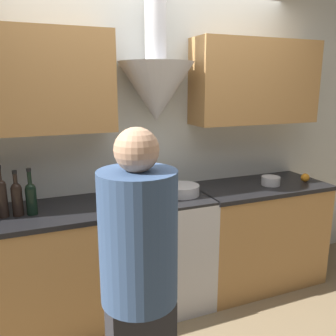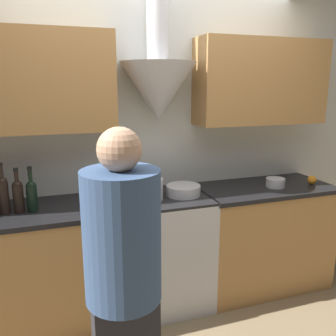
# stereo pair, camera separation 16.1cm
# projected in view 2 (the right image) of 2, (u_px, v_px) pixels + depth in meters

# --- Properties ---
(ground_plane) EXTENTS (12.00, 12.00, 0.00)m
(ground_plane) POSITION_uv_depth(u_px,v_px,m) (177.00, 324.00, 2.71)
(ground_plane) COLOR #847051
(wall_back) EXTENTS (8.40, 0.58, 2.60)m
(wall_back) POSITION_uv_depth(u_px,v_px,m) (150.00, 123.00, 2.90)
(wall_back) COLOR silver
(wall_back) RESTS_ON ground_plane
(counter_left) EXTENTS (1.35, 0.62, 0.93)m
(counter_left) POSITION_uv_depth(u_px,v_px,m) (32.00, 271.00, 2.58)
(counter_left) COLOR #B27F47
(counter_left) RESTS_ON ground_plane
(counter_right) EXTENTS (1.17, 0.62, 0.93)m
(counter_right) POSITION_uv_depth(u_px,v_px,m) (261.00, 235.00, 3.18)
(counter_right) COLOR #B27F47
(counter_right) RESTS_ON ground_plane
(stove_range) EXTENTS (0.69, 0.60, 0.93)m
(stove_range) POSITION_uv_depth(u_px,v_px,m) (164.00, 250.00, 2.89)
(stove_range) COLOR silver
(stove_range) RESTS_ON ground_plane
(wine_bottle_5) EXTENTS (0.07, 0.07, 0.35)m
(wine_bottle_5) POSITION_uv_depth(u_px,v_px,m) (3.00, 193.00, 2.39)
(wine_bottle_5) COLOR black
(wine_bottle_5) RESTS_ON counter_left
(wine_bottle_6) EXTENTS (0.07, 0.07, 0.31)m
(wine_bottle_6) POSITION_uv_depth(u_px,v_px,m) (18.00, 194.00, 2.41)
(wine_bottle_6) COLOR black
(wine_bottle_6) RESTS_ON counter_left
(wine_bottle_7) EXTENTS (0.07, 0.07, 0.32)m
(wine_bottle_7) POSITION_uv_depth(u_px,v_px,m) (32.00, 194.00, 2.43)
(wine_bottle_7) COLOR black
(wine_bottle_7) RESTS_ON counter_left
(stock_pot) EXTENTS (0.26, 0.26, 0.16)m
(stock_pot) POSITION_uv_depth(u_px,v_px,m) (146.00, 189.00, 2.69)
(stock_pot) COLOR silver
(stock_pot) RESTS_ON stove_range
(mixing_bowl) EXTENTS (0.27, 0.27, 0.08)m
(mixing_bowl) POSITION_uv_depth(u_px,v_px,m) (183.00, 190.00, 2.81)
(mixing_bowl) COLOR silver
(mixing_bowl) RESTS_ON stove_range
(orange_fruit) EXTENTS (0.08, 0.08, 0.08)m
(orange_fruit) POSITION_uv_depth(u_px,v_px,m) (312.00, 180.00, 3.12)
(orange_fruit) COLOR orange
(orange_fruit) RESTS_ON counter_right
(saucepan) EXTENTS (0.16, 0.16, 0.08)m
(saucepan) POSITION_uv_depth(u_px,v_px,m) (275.00, 183.00, 3.03)
(saucepan) COLOR silver
(saucepan) RESTS_ON counter_right
(person_foreground_left) EXTENTS (0.34, 0.34, 1.62)m
(person_foreground_left) POSITION_uv_depth(u_px,v_px,m) (124.00, 288.00, 1.60)
(person_foreground_left) COLOR #28282D
(person_foreground_left) RESTS_ON ground_plane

